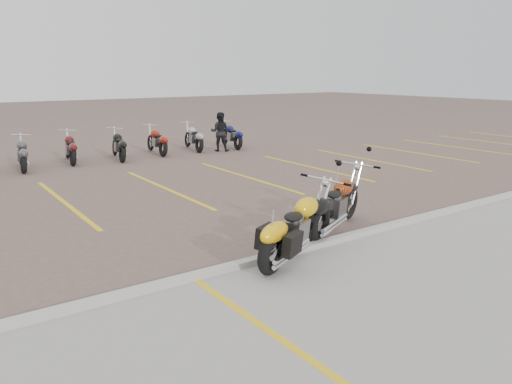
% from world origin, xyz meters
% --- Properties ---
extents(ground, '(100.00, 100.00, 0.00)m').
position_xyz_m(ground, '(0.00, 0.00, 0.00)').
color(ground, '#705850').
rests_on(ground, ground).
extents(concrete_apron, '(60.00, 5.00, 0.01)m').
position_xyz_m(concrete_apron, '(0.00, -4.50, 0.01)').
color(concrete_apron, '#9E9B93').
rests_on(concrete_apron, ground).
extents(curb, '(60.00, 0.18, 0.12)m').
position_xyz_m(curb, '(0.00, -2.00, 0.06)').
color(curb, '#ADAAA3').
rests_on(curb, ground).
extents(parking_stripes, '(38.00, 5.50, 0.01)m').
position_xyz_m(parking_stripes, '(0.00, 4.00, 0.00)').
color(parking_stripes, gold).
rests_on(parking_stripes, ground).
extents(apron_stripe, '(0.12, 5.00, 0.00)m').
position_xyz_m(apron_stripe, '(-2.30, -4.50, 0.01)').
color(apron_stripe, gold).
rests_on(apron_stripe, concrete_apron).
extents(yellow_cruiser, '(2.30, 1.18, 1.02)m').
position_xyz_m(yellow_cruiser, '(-0.47, -2.14, 0.50)').
color(yellow_cruiser, black).
rests_on(yellow_cruiser, ground).
extents(flame_cruiser, '(2.30, 1.20, 1.02)m').
position_xyz_m(flame_cruiser, '(1.16, -1.43, 0.51)').
color(flame_cruiser, black).
rests_on(flame_cruiser, ground).
extents(person_b, '(0.97, 0.94, 1.57)m').
position_xyz_m(person_b, '(4.69, 8.87, 0.79)').
color(person_b, black).
rests_on(person_b, ground).
extents(bg_bike_row, '(15.83, 2.08, 1.10)m').
position_xyz_m(bg_bike_row, '(-1.87, 9.47, 0.55)').
color(bg_bike_row, black).
rests_on(bg_bike_row, ground).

